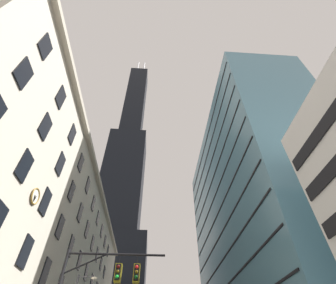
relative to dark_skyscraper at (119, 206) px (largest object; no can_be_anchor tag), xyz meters
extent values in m
cube|color=beige|center=(-1.46, -69.10, -47.34)|extent=(16.92, 62.09, 25.15)
cube|color=#B2A893|center=(7.26, -69.10, -35.46)|extent=(0.70, 62.09, 0.60)
cube|color=black|center=(7.06, -86.14, -51.71)|extent=(0.14, 1.40, 2.20)
cube|color=black|center=(7.06, -81.14, -51.71)|extent=(0.14, 1.40, 2.20)
cube|color=black|center=(7.06, -91.14, -47.51)|extent=(0.14, 1.40, 2.20)
cube|color=black|center=(7.06, -86.14, -47.51)|extent=(0.14, 1.40, 2.20)
cube|color=black|center=(7.06, -81.14, -47.51)|extent=(0.14, 1.40, 2.20)
cube|color=black|center=(7.06, -76.14, -47.51)|extent=(0.14, 1.40, 2.20)
cube|color=black|center=(7.06, -71.14, -47.51)|extent=(0.14, 1.40, 2.20)
cube|color=black|center=(7.06, -66.14, -47.51)|extent=(0.14, 1.40, 2.20)
cube|color=black|center=(7.06, -61.14, -47.51)|extent=(0.14, 1.40, 2.20)
cube|color=black|center=(7.06, -96.14, -43.31)|extent=(0.14, 1.40, 2.20)
cube|color=black|center=(7.06, -91.14, -43.31)|extent=(0.14, 1.40, 2.20)
cube|color=black|center=(7.06, -86.14, -43.31)|extent=(0.14, 1.40, 2.20)
cube|color=black|center=(7.06, -81.14, -43.31)|extent=(0.14, 1.40, 2.20)
cube|color=black|center=(7.06, -76.14, -43.31)|extent=(0.14, 1.40, 2.20)
cube|color=black|center=(7.06, -71.14, -43.31)|extent=(0.14, 1.40, 2.20)
cube|color=black|center=(7.06, -66.14, -43.31)|extent=(0.14, 1.40, 2.20)
cube|color=black|center=(7.06, -61.14, -43.31)|extent=(0.14, 1.40, 2.20)
cube|color=black|center=(7.06, -56.14, -43.31)|extent=(0.14, 1.40, 2.20)
cube|color=black|center=(7.06, -51.14, -43.31)|extent=(0.14, 1.40, 2.20)
cube|color=black|center=(7.06, -96.14, -39.11)|extent=(0.14, 1.40, 2.20)
cube|color=black|center=(7.06, -91.14, -39.11)|extent=(0.14, 1.40, 2.20)
cube|color=black|center=(7.06, -86.14, -39.11)|extent=(0.14, 1.40, 2.20)
cube|color=black|center=(7.06, -81.14, -39.11)|extent=(0.14, 1.40, 2.20)
cube|color=black|center=(7.06, -76.14, -39.11)|extent=(0.14, 1.40, 2.20)
cube|color=black|center=(7.06, -71.14, -39.11)|extent=(0.14, 1.40, 2.20)
cube|color=black|center=(7.06, -66.14, -39.11)|extent=(0.14, 1.40, 2.20)
cube|color=black|center=(7.06, -61.14, -39.11)|extent=(0.14, 1.40, 2.20)
cube|color=black|center=(7.06, -56.14, -39.11)|extent=(0.14, 1.40, 2.20)
cube|color=black|center=(7.06, -51.14, -39.11)|extent=(0.14, 1.40, 2.20)
torus|color=olive|center=(7.13, -88.15, -48.20)|extent=(0.12, 1.33, 1.33)
cylinder|color=silver|center=(7.09, -88.15, -48.20)|extent=(0.05, 1.15, 1.15)
cube|color=black|center=(7.16, -88.12, -48.35)|extent=(0.03, 0.14, 0.35)
cube|color=black|center=(7.16, -88.23, -48.43)|extent=(0.03, 0.23, 0.50)
cube|color=black|center=(0.00, 0.00, 12.47)|extent=(20.33, 20.33, 60.95)
cube|color=black|center=(0.00, 0.00, 81.05)|extent=(13.07, 13.07, 76.19)
cylinder|color=silver|center=(-2.61, 0.00, 130.04)|extent=(1.20, 1.20, 21.80)
cylinder|color=silver|center=(2.61, 0.00, 130.04)|extent=(1.20, 1.20, 21.80)
cube|color=black|center=(28.96, -95.50, -44.91)|extent=(0.16, 12.48, 1.10)
cube|color=teal|center=(36.38, -61.91, -36.24)|extent=(14.75, 45.50, 47.34)
cube|color=black|center=(28.97, -61.91, -43.91)|extent=(0.12, 44.50, 0.24)
cube|color=black|center=(28.97, -61.91, -39.91)|extent=(0.12, 44.50, 0.24)
cube|color=black|center=(28.97, -61.91, -35.91)|extent=(0.12, 44.50, 0.24)
cube|color=black|center=(28.97, -61.91, -31.91)|extent=(0.12, 44.50, 0.24)
cube|color=black|center=(28.97, -61.91, -27.91)|extent=(0.12, 44.50, 0.24)
cube|color=black|center=(28.97, -61.91, -23.91)|extent=(0.12, 44.50, 0.24)
cube|color=black|center=(28.97, -61.91, -19.91)|extent=(0.12, 44.50, 0.24)
cube|color=black|center=(28.97, -61.91, -15.91)|extent=(0.12, 44.50, 0.24)
cylinder|color=black|center=(14.27, -89.06, -52.75)|extent=(6.20, 0.14, 0.14)
cylinder|color=black|center=(12.40, -89.06, -53.35)|extent=(2.56, 0.10, 1.30)
cylinder|color=black|center=(14.47, -89.06, -53.05)|extent=(0.04, 0.04, 0.60)
cube|color=black|center=(14.47, -89.06, -53.80)|extent=(0.30, 0.30, 0.90)
cube|color=olive|center=(14.47, -88.89, -53.80)|extent=(0.40, 0.40, 1.04)
sphere|color=#450808|center=(14.47, -89.22, -53.52)|extent=(0.20, 0.20, 0.20)
sphere|color=#4B3A08|center=(14.47, -89.22, -53.80)|extent=(0.20, 0.20, 0.20)
sphere|color=green|center=(14.47, -89.22, -54.08)|extent=(0.20, 0.20, 0.20)
cylinder|color=black|center=(15.61, -89.06, -53.05)|extent=(0.04, 0.04, 0.60)
cube|color=black|center=(15.61, -89.06, -53.80)|extent=(0.30, 0.30, 0.90)
cube|color=olive|center=(15.61, -88.89, -53.80)|extent=(0.40, 0.40, 1.04)
sphere|color=red|center=(15.61, -89.22, -53.52)|extent=(0.20, 0.20, 0.20)
sphere|color=#4B3A08|center=(15.61, -89.22, -53.80)|extent=(0.20, 0.20, 0.20)
sphere|color=#083D10|center=(15.61, -89.22, -54.08)|extent=(0.20, 0.20, 0.20)
cylinder|color=#47474C|center=(10.79, -81.25, -52.06)|extent=(1.42, 0.10, 0.10)
ellipsoid|color=#EFE5C6|center=(11.50, -81.25, -52.16)|extent=(0.56, 0.32, 0.24)
camera|label=1|loc=(16.47, -105.41, -58.33)|focal=25.71mm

